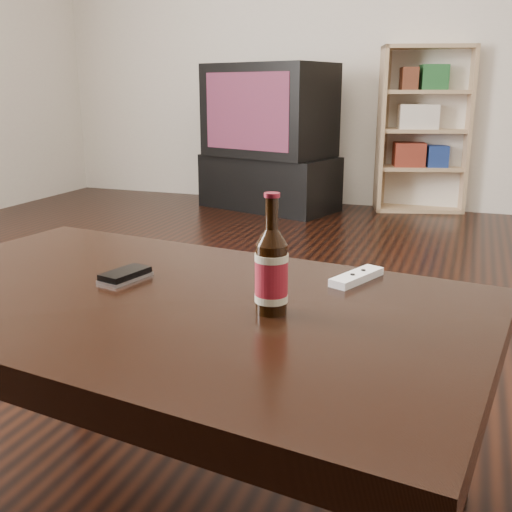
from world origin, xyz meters
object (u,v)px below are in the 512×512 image
(tv, at_px, (269,110))
(phone, at_px, (125,275))
(tv_stand, at_px, (269,182))
(remote, at_px, (357,277))
(bookshelf, at_px, (421,127))
(beer_bottle, at_px, (271,272))
(coffee_table, at_px, (164,324))

(tv, bearing_deg, phone, -59.27)
(tv_stand, xyz_separation_m, remote, (1.22, -3.02, 0.29))
(tv, distance_m, bookshelf, 1.11)
(tv, xyz_separation_m, phone, (0.75, -3.18, -0.24))
(tv, bearing_deg, beer_bottle, -53.68)
(coffee_table, distance_m, beer_bottle, 0.28)
(beer_bottle, height_order, phone, beer_bottle)
(tv_stand, bearing_deg, phone, -59.28)
(bookshelf, height_order, remote, bookshelf)
(remote, bearing_deg, beer_bottle, -92.79)
(tv_stand, bearing_deg, remote, -50.42)
(tv, relative_size, beer_bottle, 4.45)
(coffee_table, relative_size, beer_bottle, 6.06)
(coffee_table, relative_size, remote, 8.62)
(coffee_table, xyz_separation_m, remote, (0.35, 0.23, 0.07))
(coffee_table, height_order, beer_bottle, beer_bottle)
(phone, bearing_deg, coffee_table, -13.99)
(phone, xyz_separation_m, remote, (0.48, 0.16, -0.00))
(beer_bottle, bearing_deg, coffee_table, 175.83)
(coffee_table, height_order, remote, remote)
(remote, bearing_deg, bookshelf, 115.10)
(tv_stand, xyz_separation_m, phone, (0.74, -3.18, 0.29))
(coffee_table, xyz_separation_m, beer_bottle, (0.24, -0.02, 0.14))
(tv_stand, distance_m, phone, 3.28)
(coffee_table, bearing_deg, tv, 105.06)
(tv, distance_m, beer_bottle, 3.45)
(tv_stand, height_order, beer_bottle, beer_bottle)
(beer_bottle, xyz_separation_m, remote, (0.11, 0.24, -0.07))
(tv_stand, height_order, coffee_table, coffee_table)
(tv_stand, distance_m, tv, 0.53)
(coffee_table, bearing_deg, tv_stand, 105.04)
(coffee_table, distance_m, remote, 0.42)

